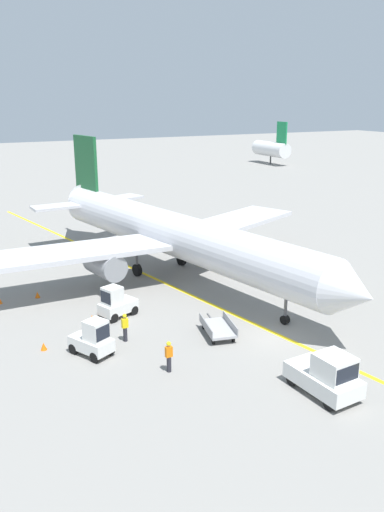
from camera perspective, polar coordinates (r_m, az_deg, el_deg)
The scene contains 15 objects.
ground_plane at distance 31.89m, azimuth 9.53°, elevation -8.55°, with size 300.00×300.00×0.00m, color gray.
taxi_line_yellow at distance 35.19m, azimuth 3.42°, elevation -5.83°, with size 0.30×80.00×0.01m, color yellow.
airliner at distance 40.92m, azimuth -2.39°, elevation 2.49°, with size 28.05×35.13×10.10m.
pushback_tug at distance 26.16m, azimuth 14.37°, elevation -12.42°, with size 2.15×3.73×2.20m.
baggage_tug_near_wing at distance 34.06m, azimuth -8.22°, elevation -5.09°, with size 2.70×2.06×2.10m.
baggage_tug_by_cargo_door at distance 29.42m, azimuth -10.67°, elevation -8.88°, with size 2.23×2.73×2.10m.
belt_loader_forward_hold at distance 39.39m, azimuth 14.20°, elevation -2.62°, with size 4.43×4.41×2.59m.
baggage_cart_loaded at distance 31.43m, azimuth 2.83°, elevation -7.78°, with size 2.15×3.84×0.94m.
ground_crew_marshaller at distance 30.74m, azimuth -7.27°, elevation -7.58°, with size 0.36×0.24×1.70m.
ground_crew_wing_walker at distance 27.33m, azimuth -2.52°, elevation -10.72°, with size 0.36×0.24×1.70m.
safety_cone_nose_left at distance 38.69m, azimuth -16.39°, elevation -4.03°, with size 0.36×0.36×0.44m, color orange.
safety_cone_nose_right at distance 33.91m, azimuth -10.77°, elevation -6.62°, with size 0.36×0.36×0.44m, color orange.
safety_cone_wingtip_left at distance 38.39m, azimuth -20.12°, elevation -4.56°, with size 0.36×0.36×0.44m, color orange.
safety_cone_wingtip_right at distance 30.91m, azimuth -15.77°, elevation -9.39°, with size 0.36×0.36×0.44m, color orange.
distant_aircraft_mid_left at distance 113.54m, azimuth 8.58°, elevation 11.43°, with size 3.00×10.10×8.80m.
Camera 1 is at (-17.55, -22.93, 13.55)m, focal length 36.95 mm.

